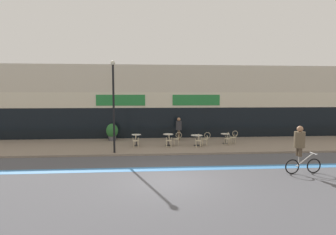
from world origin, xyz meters
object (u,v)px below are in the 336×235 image
Objects in this scene: cafe_chair_2_near at (198,139)px; bistro_table_3 at (225,137)px; cafe_chair_3_side at (234,136)px; cafe_chair_2_side at (206,138)px; cafe_chair_3_near at (228,138)px; cyclist_0 at (300,146)px; planter_pot at (112,132)px; bistro_table_0 at (136,138)px; cafe_chair_1_near at (169,139)px; cafe_chair_1_side at (177,138)px; bistro_table_1 at (168,137)px; lamp_post at (114,100)px; cafe_chair_0_near at (136,140)px; pedestrian_near_end at (179,127)px; bistro_table_2 at (197,138)px.

bistro_table_3 is at bearing -56.86° from cafe_chair_2_near.
cafe_chair_2_near and cafe_chair_3_side have the same top height.
cafe_chair_3_near is at bearing -176.43° from cafe_chair_2_side.
cafe_chair_2_side is 2.18m from cafe_chair_3_side.
planter_pot is at bearing 134.60° from cyclist_0.
cyclist_0 is at bearing -40.41° from bistro_table_0.
cafe_chair_2_near is at bearing -96.06° from cafe_chair_1_near.
bistro_table_3 is 0.63m from cafe_chair_3_side.
cafe_chair_1_side is 1.00× the size of cafe_chair_3_near.
bistro_table_1 is at bearing -174.63° from bistro_table_3.
cyclist_0 is (5.45, -6.38, 0.61)m from bistro_table_1.
cafe_chair_3_side is (4.04, 0.40, 0.00)m from cafe_chair_1_side.
lamp_post reaches higher than bistro_table_3.
bistro_table_3 is at bearing 2.80° from bistro_table_0.
cafe_chair_0_near is 4.06m from pedestrian_near_end.
bistro_table_1 is 0.63m from cafe_chair_1_near.
cafe_chair_3_near is at bearing 99.82° from cyclist_0.
cafe_chair_1_side is (0.63, -0.01, -0.04)m from bistro_table_1.
pedestrian_near_end is (-0.97, 2.19, 0.50)m from bistro_table_2.
pedestrian_near_end is (4.30, 3.99, -2.08)m from lamp_post.
planter_pot is at bearing 53.29° from cafe_chair_1_near.
cafe_chair_3_side is (2.11, 0.56, 0.00)m from cafe_chair_2_side.
cafe_chair_1_side is 0.71× the size of planter_pot.
lamp_post reaches higher than cyclist_0.
bistro_table_3 is 6.94m from cyclist_0.
pedestrian_near_end is at bearing -29.86° from cafe_chair_3_side.
cafe_chair_0_near is 2.15m from cafe_chair_1_near.
cafe_chair_0_near is (-4.07, -0.39, 0.00)m from bistro_table_2.
cafe_chair_3_side is 8.73m from lamp_post.
cafe_chair_1_near is 0.88m from cafe_chair_1_side.
lamp_post reaches higher than planter_pot.
cafe_chair_1_side is (2.77, -0.09, -0.02)m from bistro_table_0.
cafe_chair_3_side is 6.84m from cyclist_0.
cafe_chair_2_side is 2.76m from pedestrian_near_end.
cafe_chair_2_side is at bearing -178.67° from cafe_chair_1_side.
cafe_chair_1_near is at bearing 16.69° from cafe_chair_2_side.
lamp_post is at bearing 110.52° from cafe_chair_1_near.
cafe_chair_0_near and cafe_chair_2_side have the same top height.
cafe_chair_1_near is at bearing 89.50° from cafe_chair_2_near.
cafe_chair_0_near is at bearing 91.00° from cafe_chair_3_near.
cafe_chair_2_side is 0.71× the size of planter_pot.
cafe_chair_3_near is at bearing -89.78° from bistro_table_3.
cafe_chair_2_near is 2.18m from cafe_chair_3_near.
bistro_table_1 is 2.56m from cafe_chair_2_side.
cafe_chair_0_near is 0.53× the size of pedestrian_near_end.
bistro_table_3 is at bearing 5.37° from bistro_table_1.
bistro_table_3 is 0.78× the size of cafe_chair_3_side.
pedestrian_near_end is at bearing 23.27° from cafe_chair_2_near.
cafe_chair_3_side reaches higher than bistro_table_0.
cyclist_0 is at bearing -60.52° from bistro_table_2.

